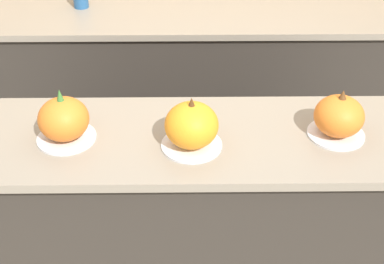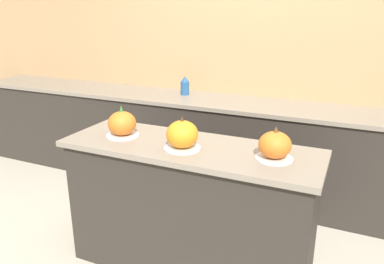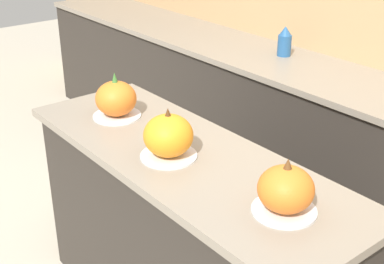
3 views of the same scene
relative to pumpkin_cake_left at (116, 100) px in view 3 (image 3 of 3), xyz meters
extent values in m
cube|color=#2D2823|center=(0.48, 0.01, -0.54)|extent=(1.57, 0.50, 0.85)
cube|color=gray|center=(0.48, 0.01, -0.10)|extent=(1.63, 0.56, 0.03)
cube|color=#2D2823|center=(0.48, 1.19, -0.54)|extent=(6.00, 0.56, 0.86)
cube|color=gray|center=(0.48, 1.19, -0.09)|extent=(6.00, 0.60, 0.03)
cylinder|color=silver|center=(0.00, 0.00, -0.08)|extent=(0.22, 0.22, 0.01)
ellipsoid|color=orange|center=(0.00, 0.00, 0.00)|extent=(0.19, 0.19, 0.16)
cone|color=#38702D|center=(0.00, 0.00, 0.10)|extent=(0.03, 0.03, 0.05)
cylinder|color=silver|center=(0.47, -0.05, -0.08)|extent=(0.22, 0.22, 0.01)
ellipsoid|color=orange|center=(0.47, -0.05, 0.01)|extent=(0.19, 0.19, 0.17)
cone|color=#4C2D14|center=(0.47, -0.05, 0.11)|extent=(0.03, 0.03, 0.04)
cylinder|color=silver|center=(1.01, 0.02, -0.08)|extent=(0.21, 0.21, 0.01)
ellipsoid|color=orange|center=(1.01, 0.02, 0.00)|extent=(0.18, 0.18, 0.15)
cone|color=brown|center=(1.01, 0.02, 0.09)|extent=(0.03, 0.03, 0.04)
cylinder|color=#235184|center=(-0.15, 1.28, -0.01)|extent=(0.08, 0.08, 0.13)
cone|color=#235184|center=(-0.15, 1.28, 0.08)|extent=(0.08, 0.08, 0.05)
camera|label=1|loc=(0.45, -1.63, 1.07)|focal=50.00mm
camera|label=2|loc=(1.39, -1.96, 0.72)|focal=35.00mm
camera|label=3|loc=(1.96, -1.14, 0.89)|focal=50.00mm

